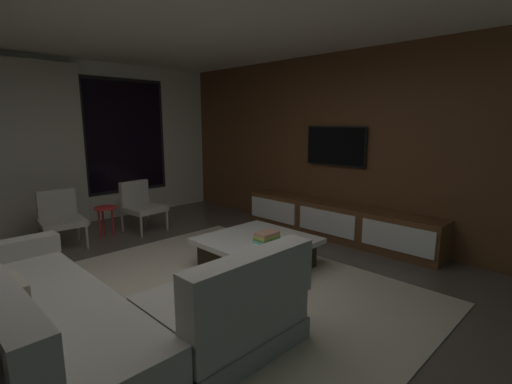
{
  "coord_description": "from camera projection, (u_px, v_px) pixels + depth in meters",
  "views": [
    {
      "loc": [
        -1.8,
        -2.82,
        1.7
      ],
      "look_at": [
        1.57,
        0.54,
        0.8
      ],
      "focal_mm": 25.97,
      "sensor_mm": 36.0,
      "label": 1
    }
  ],
  "objects": [
    {
      "name": "floor",
      "position": [
        180.0,
        303.0,
        3.53
      ],
      "size": [
        9.2,
        9.2,
        0.0
      ],
      "primitive_type": "plane",
      "color": "#564C44"
    },
    {
      "name": "back_wall_with_window",
      "position": [
        42.0,
        145.0,
        5.75
      ],
      "size": [
        6.6,
        0.3,
        2.7
      ],
      "color": "silver",
      "rests_on": "floor"
    },
    {
      "name": "media_wall",
      "position": [
        354.0,
        146.0,
        5.4
      ],
      "size": [
        0.12,
        7.8,
        2.7
      ],
      "color": "brown",
      "rests_on": "floor"
    },
    {
      "name": "area_rug",
      "position": [
        216.0,
        294.0,
        3.7
      ],
      "size": [
        3.2,
        3.8,
        0.01
      ],
      "primitive_type": "cube",
      "color": "beige",
      "rests_on": "floor"
    },
    {
      "name": "sectional_couch",
      "position": [
        93.0,
        317.0,
        2.72
      ],
      "size": [
        1.98,
        2.5,
        0.82
      ],
      "color": "gray",
      "rests_on": "floor"
    },
    {
      "name": "coffee_table",
      "position": [
        257.0,
        252.0,
        4.37
      ],
      "size": [
        1.16,
        1.16,
        0.36
      ],
      "color": "black",
      "rests_on": "floor"
    },
    {
      "name": "book_stack_on_coffee_table",
      "position": [
        267.0,
        237.0,
        4.2
      ],
      "size": [
        0.29,
        0.19,
        0.11
      ],
      "color": "#68CBBF",
      "rests_on": "coffee_table"
    },
    {
      "name": "accent_chair_near_window",
      "position": [
        141.0,
        203.0,
        5.85
      ],
      "size": [
        0.6,
        0.62,
        0.78
      ],
      "color": "#B2ADA0",
      "rests_on": "floor"
    },
    {
      "name": "accent_chair_by_curtain",
      "position": [
        60.0,
        216.0,
        5.08
      ],
      "size": [
        0.6,
        0.62,
        0.78
      ],
      "color": "#B2ADA0",
      "rests_on": "floor"
    },
    {
      "name": "side_stool",
      "position": [
        105.0,
        212.0,
        5.51
      ],
      "size": [
        0.32,
        0.32,
        0.46
      ],
      "color": "red",
      "rests_on": "floor"
    },
    {
      "name": "media_console",
      "position": [
        337.0,
        222.0,
        5.44
      ],
      "size": [
        0.46,
        3.1,
        0.52
      ],
      "color": "brown",
      "rests_on": "floor"
    },
    {
      "name": "mounted_tv",
      "position": [
        336.0,
        146.0,
        5.5
      ],
      "size": [
        0.05,
        1.0,
        0.58
      ],
      "color": "black"
    }
  ]
}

